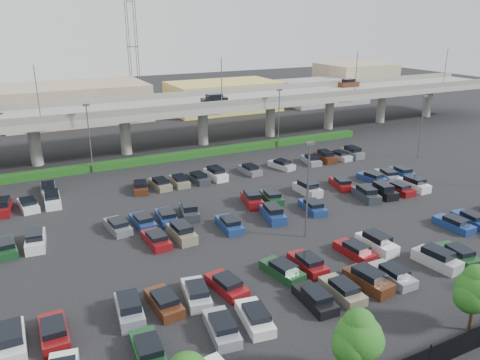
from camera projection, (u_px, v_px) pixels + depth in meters
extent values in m
plane|color=black|center=(267.00, 210.00, 55.99)|extent=(280.00, 280.00, 0.00)
cube|color=gray|center=(176.00, 107.00, 80.57)|extent=(150.00, 13.00, 1.10)
cube|color=slate|center=(188.00, 107.00, 74.96)|extent=(150.00, 0.50, 1.00)
cube|color=slate|center=(164.00, 96.00, 85.49)|extent=(150.00, 0.50, 1.00)
cylinder|color=gray|center=(35.00, 144.00, 72.08)|extent=(1.80, 1.80, 6.70)
cube|color=slate|center=(32.00, 124.00, 71.04)|extent=(2.60, 9.75, 0.50)
cylinder|color=gray|center=(125.00, 135.00, 78.03)|extent=(1.80, 1.80, 6.70)
cube|color=slate|center=(124.00, 116.00, 76.99)|extent=(2.60, 9.75, 0.50)
cylinder|color=gray|center=(203.00, 126.00, 83.98)|extent=(1.80, 1.80, 6.70)
cube|color=slate|center=(202.00, 109.00, 82.95)|extent=(2.60, 9.75, 0.50)
cylinder|color=gray|center=(270.00, 119.00, 89.94)|extent=(1.80, 1.80, 6.70)
cube|color=slate|center=(271.00, 103.00, 88.90)|extent=(2.60, 9.75, 0.50)
cylinder|color=gray|center=(329.00, 113.00, 95.89)|extent=(1.80, 1.80, 6.70)
cube|color=slate|center=(330.00, 97.00, 94.85)|extent=(2.60, 9.75, 0.50)
cylinder|color=gray|center=(381.00, 107.00, 101.84)|extent=(1.80, 1.80, 6.70)
cube|color=slate|center=(383.00, 93.00, 100.80)|extent=(2.60, 9.75, 0.50)
cylinder|color=gray|center=(428.00, 102.00, 107.79)|extent=(1.80, 1.80, 6.70)
cube|color=slate|center=(429.00, 88.00, 106.76)|extent=(2.60, 9.75, 0.50)
cube|color=black|center=(214.00, 101.00, 80.24)|extent=(4.40, 1.82, 1.05)
cube|color=black|center=(214.00, 96.00, 79.97)|extent=(2.60, 1.60, 0.65)
cube|color=#4A2413|center=(349.00, 84.00, 99.75)|extent=(4.40, 1.82, 1.05)
cube|color=black|center=(349.00, 80.00, 99.48)|extent=(2.60, 1.60, 0.65)
cylinder|color=#504F55|center=(37.00, 94.00, 64.58)|extent=(0.14, 0.14, 8.00)
cylinder|color=#504F55|center=(222.00, 82.00, 76.48)|extent=(0.14, 0.14, 8.00)
cylinder|color=#504F55|center=(356.00, 74.00, 88.39)|extent=(0.14, 0.14, 8.00)
cylinder|color=#504F55|center=(445.00, 68.00, 98.59)|extent=(0.14, 0.14, 8.00)
cube|color=#143910|center=(192.00, 154.00, 76.88)|extent=(66.00, 1.60, 1.10)
cube|color=black|center=(471.00, 340.00, 32.09)|extent=(70.00, 0.06, 1.80)
cylinder|color=black|center=(429.00, 357.00, 30.36)|extent=(0.10, 0.10, 2.00)
sphere|color=#1A4512|center=(359.00, 338.00, 28.57)|extent=(3.04, 3.04, 3.04)
sphere|color=#1A4512|center=(366.00, 341.00, 29.13)|extent=(2.39, 2.39, 2.39)
sphere|color=#1A4512|center=(351.00, 346.00, 28.35)|extent=(2.39, 2.39, 2.39)
sphere|color=#1A4512|center=(359.00, 324.00, 28.40)|extent=(2.06, 2.06, 2.06)
cylinder|color=#332316|center=(471.00, 319.00, 34.27)|extent=(0.26, 0.26, 1.97)
sphere|color=#1A4512|center=(476.00, 290.00, 33.48)|extent=(3.07, 3.07, 3.07)
sphere|color=#1A4512|center=(480.00, 294.00, 34.05)|extent=(2.41, 2.41, 2.41)
sphere|color=#1A4512|center=(471.00, 297.00, 33.26)|extent=(2.41, 2.41, 2.41)
sphere|color=#1A4512|center=(477.00, 279.00, 33.31)|extent=(2.08, 2.08, 2.08)
cube|color=#163E1E|center=(148.00, 352.00, 31.76)|extent=(2.11, 4.51, 0.82)
cube|color=black|center=(148.00, 346.00, 31.38)|extent=(1.75, 2.40, 0.50)
cube|color=gray|center=(222.00, 329.00, 34.09)|extent=(2.40, 4.61, 0.82)
cube|color=black|center=(223.00, 323.00, 33.72)|extent=(1.90, 2.50, 0.50)
cube|color=white|center=(255.00, 318.00, 35.26)|extent=(2.44, 4.62, 0.82)
cube|color=black|center=(256.00, 313.00, 34.89)|extent=(1.92, 2.51, 0.50)
cube|color=black|center=(315.00, 300.00, 37.60)|extent=(2.02, 4.48, 0.82)
cube|color=black|center=(317.00, 294.00, 37.23)|extent=(1.71, 2.37, 0.50)
cube|color=gray|center=(342.00, 291.00, 38.77)|extent=(1.90, 4.43, 0.82)
cube|color=black|center=(344.00, 286.00, 38.40)|extent=(1.64, 2.33, 0.50)
cube|color=#4A2413|center=(368.00, 282.00, 39.90)|extent=(2.32, 4.58, 1.05)
cube|color=black|center=(369.00, 273.00, 39.63)|extent=(1.89, 2.77, 0.65)
cube|color=gray|center=(392.00, 275.00, 41.11)|extent=(1.83, 4.40, 0.82)
cube|color=black|center=(394.00, 270.00, 40.73)|extent=(1.61, 2.30, 0.50)
cube|color=#ADACB1|center=(437.00, 260.00, 43.41)|extent=(2.36, 4.59, 1.05)
cube|color=black|center=(438.00, 253.00, 43.14)|extent=(1.91, 2.78, 0.65)
cube|color=#163E1E|center=(457.00, 255.00, 44.62)|extent=(2.35, 4.59, 0.82)
cube|color=black|center=(460.00, 250.00, 44.24)|extent=(1.87, 2.48, 0.50)
cube|color=white|center=(12.00, 343.00, 32.43)|extent=(1.85, 4.41, 1.05)
cube|color=black|center=(10.00, 333.00, 32.16)|extent=(1.62, 2.61, 0.65)
cube|color=maroon|center=(54.00, 333.00, 33.63)|extent=(1.86, 4.42, 0.82)
cube|color=black|center=(53.00, 327.00, 33.26)|extent=(1.62, 2.31, 0.50)
cube|color=gray|center=(130.00, 311.00, 35.93)|extent=(2.26, 4.56, 1.05)
cube|color=black|center=(129.00, 302.00, 35.66)|extent=(1.86, 2.75, 0.65)
cube|color=#4A2413|center=(164.00, 303.00, 37.14)|extent=(2.13, 4.52, 0.82)
cube|color=black|center=(164.00, 297.00, 36.76)|extent=(1.76, 2.41, 0.50)
cube|color=#ADACB1|center=(196.00, 294.00, 38.31)|extent=(2.54, 4.65, 0.82)
cube|color=black|center=(197.00, 289.00, 37.94)|extent=(1.97, 2.54, 0.50)
cube|color=maroon|center=(227.00, 286.00, 39.48)|extent=(2.41, 4.61, 0.82)
cube|color=black|center=(228.00, 281.00, 39.10)|extent=(1.90, 2.50, 0.50)
cube|color=#163E1E|center=(282.00, 271.00, 41.82)|extent=(2.54, 4.65, 0.82)
cube|color=black|center=(284.00, 266.00, 41.44)|extent=(1.97, 2.54, 0.50)
cube|color=maroon|center=(308.00, 264.00, 42.99)|extent=(1.86, 4.42, 0.82)
cube|color=black|center=(309.00, 259.00, 42.61)|extent=(1.62, 2.32, 0.50)
cube|color=maroon|center=(355.00, 251.00, 45.33)|extent=(2.12, 4.52, 0.82)
cube|color=black|center=(357.00, 246.00, 44.95)|extent=(1.76, 2.41, 0.50)
cube|color=white|center=(377.00, 244.00, 46.46)|extent=(1.96, 4.45, 1.05)
cube|color=black|center=(377.00, 237.00, 46.19)|extent=(1.68, 2.65, 0.65)
cube|color=navy|center=(454.00, 225.00, 51.17)|extent=(1.99, 4.47, 0.82)
cube|color=black|center=(456.00, 220.00, 50.80)|extent=(1.69, 2.36, 0.50)
cube|color=navy|center=(471.00, 220.00, 52.34)|extent=(2.26, 4.56, 0.82)
cube|color=black|center=(473.00, 215.00, 51.97)|extent=(1.83, 2.45, 0.50)
cube|color=maroon|center=(156.00, 240.00, 47.58)|extent=(2.11, 4.51, 0.82)
cube|color=black|center=(156.00, 235.00, 47.21)|extent=(1.75, 2.40, 0.50)
cube|color=gray|center=(182.00, 234.00, 48.71)|extent=(2.07, 4.50, 1.05)
cube|color=black|center=(181.00, 227.00, 48.44)|extent=(1.75, 2.69, 0.65)
cube|color=navy|center=(229.00, 225.00, 51.09)|extent=(2.13, 4.52, 0.82)
cube|color=black|center=(230.00, 220.00, 50.71)|extent=(1.76, 2.41, 0.50)
cube|color=navy|center=(273.00, 215.00, 53.39)|extent=(2.59, 4.66, 1.05)
cube|color=black|center=(273.00, 208.00, 53.12)|extent=(2.05, 2.85, 0.65)
cube|color=navy|center=(312.00, 208.00, 55.77)|extent=(2.44, 4.62, 0.82)
cube|color=black|center=(314.00, 203.00, 55.39)|extent=(1.92, 2.51, 0.50)
cube|color=#2A3137|center=(366.00, 195.00, 59.24)|extent=(2.56, 4.65, 1.05)
cube|color=black|center=(367.00, 189.00, 58.97)|extent=(2.03, 2.84, 0.65)
cube|color=black|center=(383.00, 192.00, 60.41)|extent=(2.43, 4.62, 1.05)
cube|color=black|center=(383.00, 186.00, 60.14)|extent=(1.96, 2.80, 0.65)
cube|color=maroon|center=(398.00, 189.00, 61.61)|extent=(1.84, 4.41, 0.82)
cube|color=black|center=(400.00, 185.00, 61.24)|extent=(1.61, 2.31, 0.50)
cube|color=white|center=(414.00, 185.00, 62.74)|extent=(1.84, 4.41, 1.05)
cube|color=black|center=(415.00, 180.00, 62.47)|extent=(1.61, 2.61, 0.65)
cube|color=#163E1E|center=(6.00, 248.00, 45.95)|extent=(2.20, 4.54, 0.82)
cube|color=black|center=(5.00, 243.00, 45.57)|extent=(1.80, 2.43, 0.50)
cube|color=white|center=(36.00, 241.00, 47.08)|extent=(2.28, 4.57, 1.05)
cube|color=black|center=(34.00, 234.00, 46.81)|extent=(1.87, 2.76, 0.65)
cube|color=slate|center=(118.00, 227.00, 50.63)|extent=(2.35, 4.59, 0.82)
cube|color=black|center=(118.00, 222.00, 50.25)|extent=(1.87, 2.48, 0.50)
cube|color=navy|center=(143.00, 222.00, 51.80)|extent=(2.10, 4.51, 0.82)
cube|color=black|center=(143.00, 218.00, 51.42)|extent=(1.74, 2.40, 0.50)
cube|color=navy|center=(167.00, 218.00, 52.97)|extent=(2.19, 4.54, 0.82)
cube|color=black|center=(167.00, 213.00, 52.59)|extent=(1.79, 2.43, 0.50)
cube|color=#2A3137|center=(189.00, 212.00, 54.10)|extent=(2.70, 4.68, 1.05)
cube|color=black|center=(189.00, 206.00, 53.83)|extent=(2.11, 2.88, 0.65)
cube|color=maroon|center=(252.00, 200.00, 57.60)|extent=(2.71, 4.69, 1.05)
cube|color=black|center=(252.00, 194.00, 57.33)|extent=(2.12, 2.88, 0.65)
cube|color=#163E1E|center=(271.00, 198.00, 58.81)|extent=(2.57, 4.65, 0.82)
cube|color=black|center=(272.00, 193.00, 58.44)|extent=(1.98, 2.55, 0.50)
cube|color=#ADACB1|center=(308.00, 190.00, 61.11)|extent=(1.91, 4.44, 1.05)
cube|color=black|center=(308.00, 184.00, 60.84)|extent=(1.65, 2.63, 0.65)
cube|color=maroon|center=(341.00, 184.00, 63.49)|extent=(2.82, 4.71, 0.82)
cube|color=black|center=(342.00, 180.00, 63.12)|extent=(2.11, 2.62, 0.50)
cube|color=navy|center=(372.00, 178.00, 65.83)|extent=(2.42, 4.61, 0.82)
cube|color=black|center=(374.00, 175.00, 65.45)|extent=(1.91, 2.50, 0.50)
cube|color=gray|center=(387.00, 176.00, 67.00)|extent=(2.74, 4.69, 0.82)
cube|color=black|center=(389.00, 172.00, 66.62)|extent=(2.07, 2.60, 0.50)
cube|color=navy|center=(401.00, 173.00, 68.17)|extent=(2.25, 4.56, 0.82)
cube|color=black|center=(403.00, 169.00, 67.79)|extent=(1.82, 2.45, 0.50)
cube|color=maroon|center=(3.00, 208.00, 55.18)|extent=(2.44, 4.62, 1.05)
cube|color=black|center=(2.00, 202.00, 54.91)|extent=(1.96, 2.80, 0.65)
cube|color=white|center=(28.00, 205.00, 56.39)|extent=(2.36, 4.59, 0.82)
cube|color=black|center=(28.00, 201.00, 56.02)|extent=(1.88, 2.48, 0.50)
cube|color=white|center=(52.00, 201.00, 57.52)|extent=(2.01, 4.47, 1.05)
cube|color=black|center=(52.00, 194.00, 57.25)|extent=(1.71, 2.67, 0.65)
cube|color=#4A2413|center=(140.00, 188.00, 62.24)|extent=(2.70, 4.68, 0.82)
cube|color=black|center=(140.00, 184.00, 61.87)|extent=(2.04, 2.58, 0.50)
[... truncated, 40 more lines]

